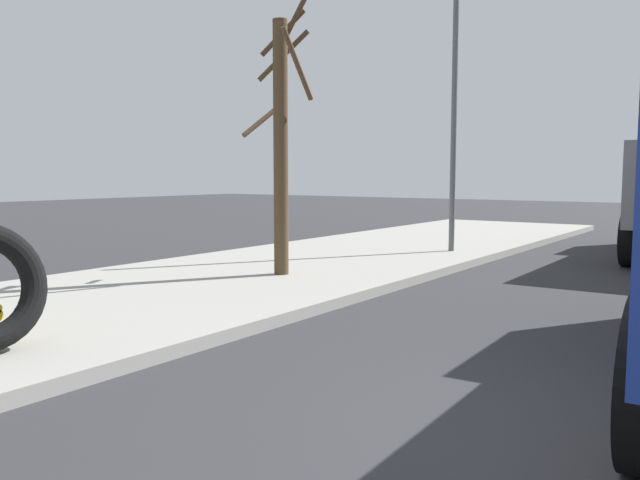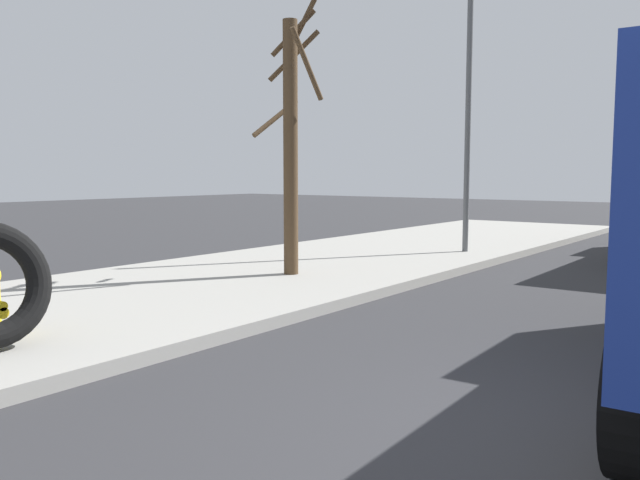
% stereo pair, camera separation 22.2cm
% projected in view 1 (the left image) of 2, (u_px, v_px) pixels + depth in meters
% --- Properties ---
extents(ground_plane, '(80.00, 80.00, 0.00)m').
position_uv_depth(ground_plane, '(615.00, 463.00, 4.09)').
color(ground_plane, '#2D2D30').
extents(sidewalk_curb, '(36.00, 5.00, 0.15)m').
position_uv_depth(sidewalk_curb, '(27.00, 320.00, 7.77)').
color(sidewalk_curb, '#99968E').
rests_on(sidewalk_curb, ground).
extents(bare_tree, '(1.01, 1.05, 4.72)m').
position_uv_depth(bare_tree, '(281.00, 136.00, 10.65)').
color(bare_tree, '#4C3823').
rests_on(bare_tree, sidewalk_curb).
extents(street_light_pole, '(0.12, 0.12, 6.60)m').
position_uv_depth(street_light_pole, '(454.00, 96.00, 13.78)').
color(street_light_pole, '#595B5E').
rests_on(street_light_pole, sidewalk_curb).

